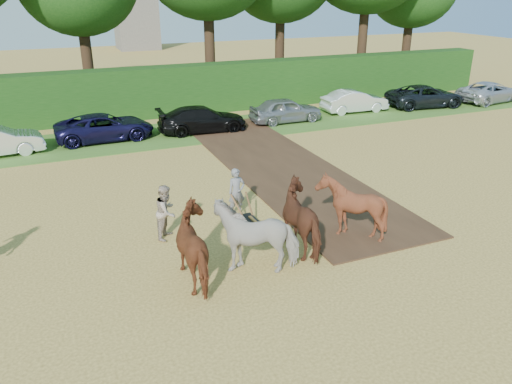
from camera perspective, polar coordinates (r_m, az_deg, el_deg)
name	(u,v)px	position (r m, az deg, el deg)	size (l,w,h in m)	color
ground	(329,239)	(16.31, 8.40, -5.35)	(120.00, 120.00, 0.00)	gold
earth_strip	(279,166)	(22.61, 2.67, 3.04)	(4.50, 17.00, 0.05)	#472D1C
grass_verge	(202,131)	(28.36, -6.19, 6.97)	(50.00, 5.00, 0.03)	#38601E
hedgerow	(180,90)	(32.26, -8.69, 11.45)	(46.00, 1.60, 3.00)	#14380F
spectator_near	(167,212)	(16.13, -10.19, -2.23)	(0.87, 0.68, 1.80)	#BFAC96
plough_team	(281,224)	(14.80, 2.85, -3.72)	(6.73, 5.10, 2.05)	brown
parked_cars	(278,111)	(29.73, 2.47, 9.19)	(41.03, 3.55, 1.47)	#A2A3A9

